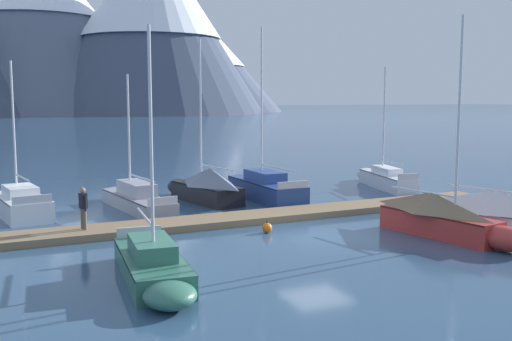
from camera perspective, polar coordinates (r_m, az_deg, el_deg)
name	(u,v)px	position (r m, az deg, el deg)	size (l,w,h in m)	color
ground_plane	(317,237)	(24.16, 5.80, -6.30)	(700.00, 700.00, 0.00)	#2D4C6B
mountain_east_summit	(38,23)	(229.53, -20.00, 13.05)	(92.85, 92.85, 59.92)	slate
mountain_rear_spur	(151,14)	(214.31, -9.99, 14.42)	(77.14, 77.14, 62.56)	#424C60
mountain_north_horn	(199,61)	(236.92, -5.39, 10.34)	(63.84, 63.84, 36.70)	#4C566B
dock	(274,215)	(27.59, 1.68, -4.29)	(24.42, 2.88, 0.30)	#846B4C
sailboat_nearest_berth	(19,203)	(30.38, -21.57, -2.86)	(2.60, 5.93, 7.23)	white
sailboat_second_berth	(154,266)	(18.50, -9.67, -8.93)	(2.13, 6.42, 7.62)	#336B56
sailboat_mid_dock_port	(135,198)	(30.52, -11.44, -2.60)	(2.48, 7.45, 6.68)	#93939E
sailboat_mid_dock_starboard	(204,185)	(32.08, -4.98, -1.43)	(2.92, 6.28, 8.56)	black
sailboat_far_berth	(262,187)	(33.04, 0.55, -1.53)	(2.12, 7.58, 9.30)	navy
sailboat_outer_slip	(444,217)	(24.93, 17.48, -4.23)	(2.47, 6.56, 8.61)	#B2332D
sailboat_end_of_dock	(508,211)	(27.40, 22.83, -3.59)	(3.59, 7.31, 8.59)	silver
sailboat_last_slip	(383,178)	(38.02, 12.00, -0.70)	(2.71, 7.21, 7.37)	silver
person_on_dock	(83,206)	(24.80, -16.11, -3.23)	(0.30, 0.58, 1.69)	brown
mooring_buoy_channel_marker	(267,228)	(24.70, 1.05, -5.47)	(0.42, 0.42, 0.50)	orange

